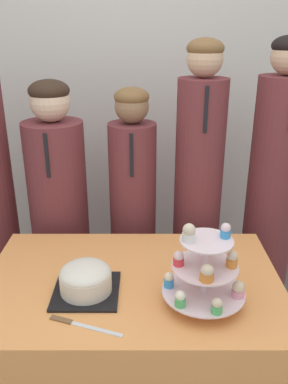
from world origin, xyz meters
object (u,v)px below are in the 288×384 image
at_px(round_cake, 86,279).
at_px(cake_knife, 74,323).
at_px(student_1, 61,218).
at_px(student_2, 134,219).
at_px(cupcake_stand, 206,270).
at_px(student_3, 198,200).
at_px(student_4, 272,200).

relative_size(round_cake, cake_knife, 0.95).
relative_size(round_cake, student_1, 0.18).
bearing_deg(student_1, student_2, -0.00).
height_order(student_1, student_2, student_1).
bearing_deg(cupcake_stand, student_2, 109.55).
distance_m(student_1, student_2, 0.41).
distance_m(round_cake, cake_knife, 0.19).
height_order(round_cake, student_1, student_1).
height_order(student_3, student_4, student_4).
height_order(round_cake, student_2, student_2).
xyz_separation_m(cake_knife, student_3, (0.53, 0.90, 0.07)).
distance_m(student_3, student_4, 0.40).
bearing_deg(student_1, round_cake, -71.35).
bearing_deg(student_4, student_2, -180.00).
bearing_deg(student_3, student_2, -180.00).
bearing_deg(cupcake_stand, round_cake, 171.78).
xyz_separation_m(cake_knife, student_4, (0.93, 0.90, 0.07)).
distance_m(round_cake, student_3, 0.89).
height_order(round_cake, cake_knife, round_cake).
bearing_deg(round_cake, student_3, 54.74).
bearing_deg(round_cake, cake_knife, -96.38).
distance_m(student_2, student_3, 0.37).
height_order(cake_knife, student_2, student_2).
xyz_separation_m(student_1, student_2, (0.41, -0.00, -0.01)).
relative_size(student_1, student_2, 1.03).
xyz_separation_m(cupcake_stand, student_2, (-0.28, 0.79, -0.18)).
relative_size(student_1, student_3, 0.88).
xyz_separation_m(round_cake, student_1, (-0.24, 0.72, -0.09)).
bearing_deg(student_1, student_4, -0.00).
relative_size(student_1, student_4, 0.88).
distance_m(cupcake_stand, student_1, 1.06).
bearing_deg(student_4, cupcake_stand, -120.96).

